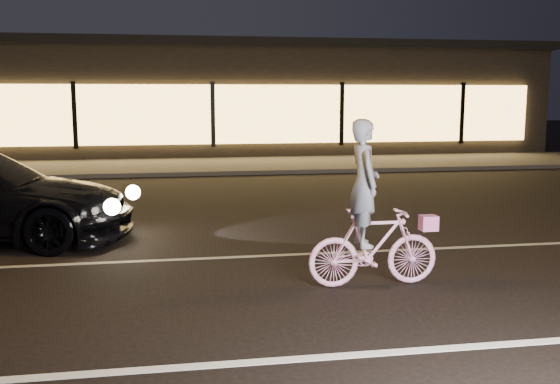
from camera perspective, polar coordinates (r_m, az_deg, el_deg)
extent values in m
plane|color=black|center=(6.99, 1.71, -9.96)|extent=(90.00, 90.00, 0.00)
cube|color=silver|center=(5.62, 4.81, -14.77)|extent=(60.00, 0.12, 0.01)
cube|color=gray|center=(8.87, -0.84, -5.83)|extent=(60.00, 0.10, 0.01)
cube|color=#383533|center=(19.65, -5.76, 2.41)|extent=(30.00, 4.00, 0.12)
cube|color=black|center=(25.52, -6.76, 8.23)|extent=(25.00, 8.00, 4.00)
cube|color=black|center=(25.58, -6.85, 12.83)|extent=(25.40, 8.40, 0.30)
cube|color=#FFC059|center=(21.43, -6.17, 7.07)|extent=(23.00, 0.15, 2.00)
cube|color=black|center=(21.55, -18.27, 6.68)|extent=(0.15, 0.08, 2.20)
cube|color=black|center=(21.35, -6.16, 7.06)|extent=(0.15, 0.08, 2.20)
cube|color=black|center=(22.09, 5.66, 7.13)|extent=(0.15, 0.08, 2.20)
cube|color=black|center=(23.68, 16.31, 6.93)|extent=(0.15, 0.08, 2.20)
imported|color=#F748A5|center=(7.49, 8.55, -4.99)|extent=(1.58, 0.45, 0.95)
imported|color=silver|center=(7.30, 7.68, 0.81)|extent=(0.36, 0.54, 1.49)
cube|color=#FF57B1|center=(7.67, 13.42, -2.77)|extent=(0.20, 0.16, 0.18)
sphere|color=#FFF2BF|center=(10.54, -13.29, -0.04)|extent=(0.24, 0.24, 0.24)
sphere|color=#FFF2BF|center=(9.26, -15.10, -1.31)|extent=(0.24, 0.24, 0.24)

